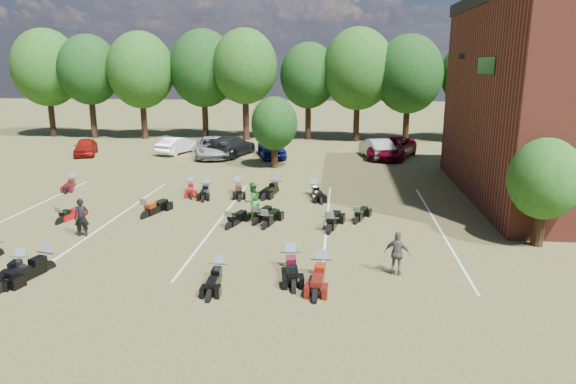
# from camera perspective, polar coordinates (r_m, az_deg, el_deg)

# --- Properties ---
(ground) EXTENTS (160.00, 160.00, 0.00)m
(ground) POSITION_cam_1_polar(r_m,az_deg,el_deg) (20.85, -1.43, -5.89)
(ground) COLOR brown
(ground) RESTS_ON ground
(car_0) EXTENTS (2.77, 4.16, 1.31)m
(car_0) POSITION_cam_1_polar(r_m,az_deg,el_deg) (43.79, -21.57, 4.69)
(car_0) COLOR maroon
(car_0) RESTS_ON ground
(car_1) EXTENTS (2.62, 4.33, 1.35)m
(car_1) POSITION_cam_1_polar(r_m,az_deg,el_deg) (42.40, -12.19, 5.10)
(car_1) COLOR silver
(car_1) RESTS_ON ground
(car_2) EXTENTS (3.89, 5.98, 1.53)m
(car_2) POSITION_cam_1_polar(r_m,az_deg,el_deg) (40.35, -8.40, 4.95)
(car_2) COLOR #93949B
(car_2) RESTS_ON ground
(car_3) EXTENTS (3.50, 5.80, 1.57)m
(car_3) POSITION_cam_1_polar(r_m,az_deg,el_deg) (40.60, -6.33, 5.10)
(car_3) COLOR black
(car_3) RESTS_ON ground
(car_4) EXTENTS (3.02, 4.89, 1.56)m
(car_4) POSITION_cam_1_polar(r_m,az_deg,el_deg) (39.95, -1.85, 5.02)
(car_4) COLOR #0D1060
(car_4) RESTS_ON ground
(car_5) EXTENTS (2.68, 4.87, 1.52)m
(car_5) POSITION_cam_1_polar(r_m,az_deg,el_deg) (40.11, 9.82, 4.83)
(car_5) COLOR #B4B5B0
(car_5) RESTS_ON ground
(car_6) EXTENTS (4.57, 6.34, 1.60)m
(car_6) POSITION_cam_1_polar(r_m,az_deg,el_deg) (40.28, 11.48, 4.85)
(car_6) COLOR #620518
(car_6) RESTS_ON ground
(car_7) EXTENTS (2.28, 5.14, 1.47)m
(car_7) POSITION_cam_1_polar(r_m,az_deg,el_deg) (41.74, 21.76, 4.35)
(car_7) COLOR #3A393E
(car_7) RESTS_ON ground
(person_black) EXTENTS (0.68, 0.52, 1.65)m
(person_black) POSITION_cam_1_polar(r_m,az_deg,el_deg) (23.23, -21.95, -2.68)
(person_black) COLOR black
(person_black) RESTS_ON ground
(person_green) EXTENTS (1.09, 1.09, 1.78)m
(person_green) POSITION_cam_1_polar(r_m,az_deg,el_deg) (23.96, -3.98, -1.00)
(person_green) COLOR #2E6F29
(person_green) RESTS_ON ground
(person_grey) EXTENTS (1.00, 0.70, 1.57)m
(person_grey) POSITION_cam_1_polar(r_m,az_deg,el_deg) (18.14, 12.07, -6.70)
(person_grey) COLOR #554E49
(person_grey) RESTS_ON ground
(motorcycle_0) EXTENTS (1.33, 2.52, 1.34)m
(motorcycle_0) POSITION_cam_1_polar(r_m,az_deg,el_deg) (20.32, -25.16, -7.86)
(motorcycle_0) COLOR black
(motorcycle_0) RESTS_ON ground
(motorcycle_2) EXTENTS (0.95, 2.26, 1.22)m
(motorcycle_2) POSITION_cam_1_polar(r_m,az_deg,el_deg) (20.47, -27.49, -7.97)
(motorcycle_2) COLOR black
(motorcycle_2) RESTS_ON ground
(motorcycle_3) EXTENTS (0.74, 2.11, 1.16)m
(motorcycle_3) POSITION_cam_1_polar(r_m,az_deg,el_deg) (17.83, -7.69, -9.62)
(motorcycle_3) COLOR black
(motorcycle_3) RESTS_ON ground
(motorcycle_5) EXTENTS (1.11, 2.47, 1.33)m
(motorcycle_5) POSITION_cam_1_polar(r_m,az_deg,el_deg) (18.48, 0.27, -8.60)
(motorcycle_5) COLOR black
(motorcycle_5) RESTS_ON ground
(motorcycle_6) EXTENTS (0.92, 2.44, 1.34)m
(motorcycle_6) POSITION_cam_1_polar(r_m,az_deg,el_deg) (17.87, 3.69, -9.46)
(motorcycle_6) COLOR #500F0B
(motorcycle_6) RESTS_ON ground
(motorcycle_7) EXTENTS (1.08, 2.14, 1.14)m
(motorcycle_7) POSITION_cam_1_polar(r_m,az_deg,el_deg) (25.75, -23.94, -3.20)
(motorcycle_7) COLOR #9F0B10
(motorcycle_7) RESTS_ON ground
(motorcycle_8) EXTENTS (1.41, 2.53, 1.35)m
(motorcycle_8) POSITION_cam_1_polar(r_m,az_deg,el_deg) (25.31, -15.51, -2.76)
(motorcycle_8) COLOR black
(motorcycle_8) RESTS_ON ground
(motorcycle_9) EXTENTS (1.26, 2.27, 1.20)m
(motorcycle_9) POSITION_cam_1_polar(r_m,az_deg,el_deg) (22.99, -6.55, -4.04)
(motorcycle_9) COLOR black
(motorcycle_9) RESTS_ON ground
(motorcycle_10) EXTENTS (1.28, 2.35, 1.25)m
(motorcycle_10) POSITION_cam_1_polar(r_m,az_deg,el_deg) (23.48, -3.57, -3.58)
(motorcycle_10) COLOR black
(motorcycle_10) RESTS_ON ground
(motorcycle_11) EXTENTS (1.19, 2.35, 1.25)m
(motorcycle_11) POSITION_cam_1_polar(r_m,az_deg,el_deg) (22.88, -2.53, -4.04)
(motorcycle_11) COLOR black
(motorcycle_11) RESTS_ON ground
(motorcycle_12) EXTENTS (1.23, 2.59, 1.39)m
(motorcycle_12) POSITION_cam_1_polar(r_m,az_deg,el_deg) (22.37, 4.64, -4.51)
(motorcycle_12) COLOR black
(motorcycle_12) RESTS_ON ground
(motorcycle_13) EXTENTS (1.28, 2.17, 1.15)m
(motorcycle_13) POSITION_cam_1_polar(r_m,az_deg,el_deg) (23.80, 7.63, -3.43)
(motorcycle_13) COLOR black
(motorcycle_13) RESTS_ON ground
(motorcycle_14) EXTENTS (1.11, 2.16, 1.15)m
(motorcycle_14) POSITION_cam_1_polar(r_m,az_deg,el_deg) (32.87, -22.73, 0.51)
(motorcycle_14) COLOR #430912
(motorcycle_14) RESTS_ON ground
(motorcycle_15) EXTENTS (1.28, 2.26, 1.20)m
(motorcycle_15) POSITION_cam_1_polar(r_m,az_deg,el_deg) (29.79, -10.73, 0.05)
(motorcycle_15) COLOR maroon
(motorcycle_15) RESTS_ON ground
(motorcycle_16) EXTENTS (1.00, 2.32, 1.25)m
(motorcycle_16) POSITION_cam_1_polar(r_m,az_deg,el_deg) (29.11, -9.00, -0.20)
(motorcycle_16) COLOR black
(motorcycle_16) RESTS_ON ground
(motorcycle_17) EXTENTS (1.26, 2.41, 1.28)m
(motorcycle_17) POSITION_cam_1_polar(r_m,az_deg,el_deg) (29.11, -5.58, -0.09)
(motorcycle_17) COLOR black
(motorcycle_17) RESTS_ON ground
(motorcycle_18) EXTENTS (1.34, 2.55, 1.36)m
(motorcycle_18) POSITION_cam_1_polar(r_m,az_deg,el_deg) (29.12, -1.35, -0.03)
(motorcycle_18) COLOR black
(motorcycle_18) RESTS_ON ground
(motorcycle_19) EXTENTS (1.30, 2.45, 1.30)m
(motorcycle_19) POSITION_cam_1_polar(r_m,az_deg,el_deg) (28.44, 2.92, -0.39)
(motorcycle_19) COLOR black
(motorcycle_19) RESTS_ON ground
(tree_line) EXTENTS (56.00, 6.00, 9.79)m
(tree_line) POSITION_cam_1_polar(r_m,az_deg,el_deg) (48.55, 1.73, 13.22)
(tree_line) COLOR black
(tree_line) RESTS_ON ground
(young_tree_near_building) EXTENTS (2.80, 2.80, 4.16)m
(young_tree_near_building) POSITION_cam_1_polar(r_m,az_deg,el_deg) (22.37, 26.65, 1.31)
(young_tree_near_building) COLOR black
(young_tree_near_building) RESTS_ON ground
(young_tree_midfield) EXTENTS (3.20, 3.20, 4.70)m
(young_tree_midfield) POSITION_cam_1_polar(r_m,az_deg,el_deg) (35.44, -1.53, 7.62)
(young_tree_midfield) COLOR black
(young_tree_midfield) RESTS_ON ground
(parking_lines) EXTENTS (20.10, 14.00, 0.01)m
(parking_lines) POSITION_cam_1_polar(r_m,az_deg,el_deg) (24.17, -7.62, -3.14)
(parking_lines) COLOR silver
(parking_lines) RESTS_ON ground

